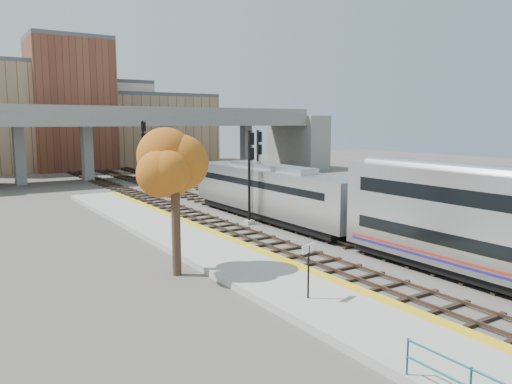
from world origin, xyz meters
TOP-DOWN VIEW (x-y plane):
  - ground at (0.00, 0.00)m, footprint 160.00×160.00m
  - platform at (-7.25, 0.00)m, footprint 4.50×60.00m
  - yellow_strip at (-5.35, 0.00)m, footprint 0.70×60.00m
  - tracks at (0.93, 12.50)m, footprint 10.70×95.00m
  - overpass at (4.92, 45.00)m, footprint 54.00×12.00m
  - buildings_far at (1.26, 66.57)m, footprint 43.00×21.00m
  - parking_lot at (14.00, 28.00)m, footprint 14.00×18.00m
  - locomotive at (1.00, 10.25)m, footprint 3.02×19.05m
  - signal_mast_near at (-1.10, 9.89)m, footprint 0.60×0.64m
  - signal_mast_mid at (3.00, 15.13)m, footprint 0.60×0.64m
  - signal_mast_far at (-1.10, 32.11)m, footprint 0.60×0.64m
  - station_sign at (-7.86, -5.53)m, footprint 0.87×0.33m
  - tree at (-10.69, 1.31)m, footprint 3.60×3.60m
  - car_a at (11.60, 23.97)m, footprint 2.24×3.67m
  - car_b at (13.27, 25.64)m, footprint 2.60×3.73m
  - car_c at (18.23, 29.53)m, footprint 2.85×4.23m

SIDE VIEW (x-z plane):
  - ground at x=0.00m, z-range 0.00..0.00m
  - parking_lot at x=14.00m, z-range 0.00..0.04m
  - tracks at x=0.93m, z-range -0.05..0.20m
  - platform at x=-7.25m, z-range 0.00..0.35m
  - yellow_strip at x=-5.35m, z-range 0.35..0.36m
  - car_c at x=18.23m, z-range 0.04..1.18m
  - car_a at x=11.60m, z-range 0.04..1.21m
  - car_b at x=13.27m, z-range 0.04..1.21m
  - station_sign at x=-7.86m, z-range 0.84..3.12m
  - locomotive at x=1.00m, z-range 0.23..4.33m
  - signal_mast_mid at x=3.00m, z-range -0.06..6.79m
  - signal_mast_near at x=-1.10m, z-range -0.05..6.87m
  - signal_mast_far at x=-1.10m, z-range 0.08..7.78m
  - tree at x=-10.69m, z-range 1.67..8.60m
  - overpass at x=4.92m, z-range 1.06..10.56m
  - buildings_far at x=1.26m, z-range -2.42..18.18m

